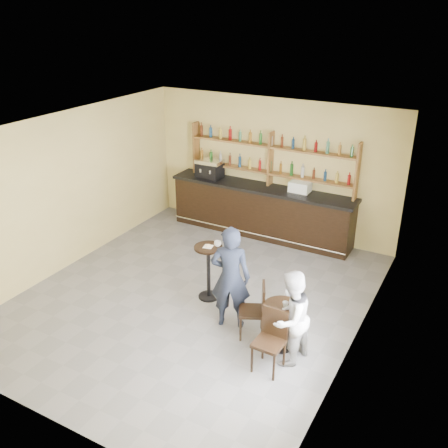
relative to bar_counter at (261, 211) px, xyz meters
The scene contains 23 objects.
floor 3.21m from the bar_counter, 88.25° to the right, with size 7.00×7.00×0.00m, color slate.
ceiling 4.08m from the bar_counter, 88.25° to the right, with size 7.00×7.00×0.00m, color white.
wall_back 1.06m from the bar_counter, 74.66° to the left, with size 7.00×7.00×0.00m, color #DBC77C.
wall_front 6.72m from the bar_counter, 89.17° to the right, with size 7.00×7.00×0.00m, color #DBC77C.
wall_left 4.40m from the bar_counter, 132.67° to the right, with size 7.00×7.00×0.00m, color #DBC77C.
wall_right 4.53m from the bar_counter, 45.50° to the right, with size 7.00×7.00×0.00m, color #DBC77C.
window_pane 5.45m from the bar_counter, 54.61° to the right, with size 2.00×2.00×0.00m, color white.
window_frame 5.44m from the bar_counter, 54.66° to the right, with size 0.04×1.70×2.10m, color black, non-canonical shape.
shelf_unit 1.23m from the bar_counter, 66.43° to the left, with size 4.00×0.26×1.40m, color brown, non-canonical shape.
liquor_bottles 1.40m from the bar_counter, 66.43° to the left, with size 3.68×0.10×1.00m, color #8C5919, non-canonical shape.
bar_counter is the anchor object (origin of this frame).
espresso_machine 1.62m from the bar_counter, behind, with size 0.62×0.40×0.44m, color black, non-canonical shape.
pastry_case 1.19m from the bar_counter, ahead, with size 0.46×0.37×0.28m, color silver, non-canonical shape.
pedestal_table 3.03m from the bar_counter, 83.69° to the right, with size 0.52×0.52×1.07m, color black, non-canonical shape.
napkin 3.07m from the bar_counter, 83.69° to the right, with size 0.16×0.16×0.00m, color white.
donut 3.08m from the bar_counter, 83.52° to the right, with size 0.11×0.11×0.04m, color tan.
cup_pedestal 2.99m from the bar_counter, 80.77° to the right, with size 0.13×0.13×0.10m, color white.
man_main 3.75m from the bar_counter, 73.01° to the right, with size 0.67×0.44×1.85m, color black.
cafe_table 4.28m from the bar_counter, 60.64° to the right, with size 0.61×0.61×0.77m, color black, non-canonical shape.
cup_cafe 4.30m from the bar_counter, 60.06° to the right, with size 0.09×0.09×0.09m, color white.
chair_west 3.99m from the bar_counter, 67.19° to the right, with size 0.42×0.42×0.96m, color black, non-canonical shape.
chair_south 4.83m from the bar_counter, 63.61° to the right, with size 0.43×0.43×0.99m, color black, non-canonical shape.
patron_second 4.61m from the bar_counter, 59.65° to the right, with size 0.75×0.59×1.55m, color #A6A5AB.
Camera 1 is at (4.38, -6.78, 5.14)m, focal length 40.00 mm.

